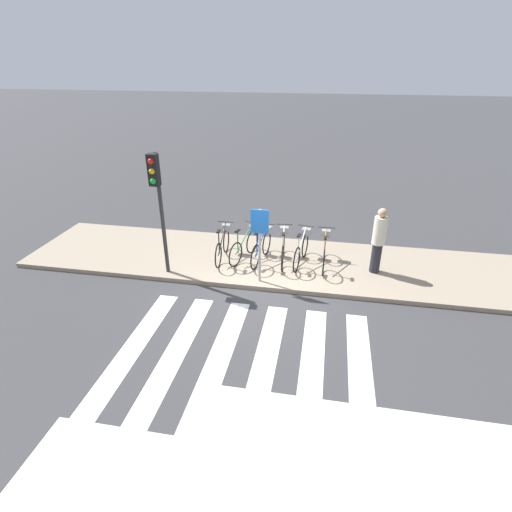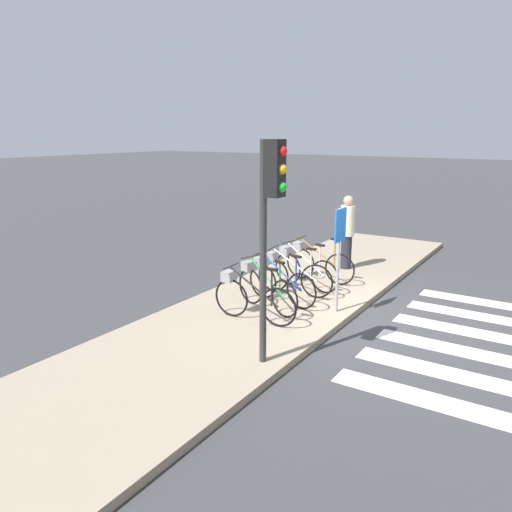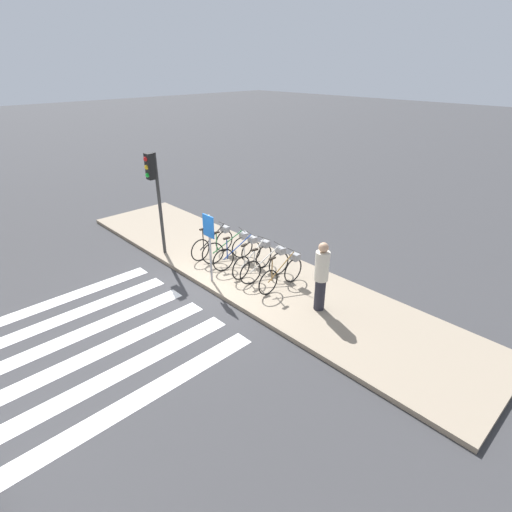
{
  "view_description": "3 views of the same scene",
  "coord_description": "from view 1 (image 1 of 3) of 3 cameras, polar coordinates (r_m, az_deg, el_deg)",
  "views": [
    {
      "loc": [
        1.36,
        -8.45,
        5.29
      ],
      "look_at": [
        -0.33,
        0.73,
        0.6
      ],
      "focal_mm": 28.0,
      "sensor_mm": 36.0,
      "label": 1
    },
    {
      "loc": [
        -8.35,
        -3.2,
        3.39
      ],
      "look_at": [
        -1.24,
        1.38,
        1.27
      ],
      "focal_mm": 35.0,
      "sensor_mm": 36.0,
      "label": 2
    },
    {
      "loc": [
        7.7,
        -5.51,
        5.62
      ],
      "look_at": [
        0.93,
        0.96,
        1.05
      ],
      "focal_mm": 28.0,
      "sensor_mm": 36.0,
      "label": 3
    }
  ],
  "objects": [
    {
      "name": "pedestrian",
      "position": [
        10.76,
        17.11,
        2.31
      ],
      "size": [
        0.34,
        0.34,
        1.78
      ],
      "color": "#23232D",
      "rests_on": "sidewalk"
    },
    {
      "name": "parked_bicycle_3",
      "position": [
        11.09,
        3.92,
        1.39
      ],
      "size": [
        0.46,
        1.66,
        1.02
      ],
      "color": "black",
      "rests_on": "sidewalk"
    },
    {
      "name": "parked_bicycle_5",
      "position": [
        11.02,
        9.77,
        0.87
      ],
      "size": [
        0.46,
        1.66,
        1.02
      ],
      "color": "black",
      "rests_on": "sidewalk"
    },
    {
      "name": "sign_post",
      "position": [
        9.67,
        0.53,
        3.24
      ],
      "size": [
        0.44,
        0.07,
        1.94
      ],
      "color": "#99999E",
      "rests_on": "sidewalk"
    },
    {
      "name": "parked_bicycle_4",
      "position": [
        11.05,
        6.58,
        1.18
      ],
      "size": [
        0.46,
        1.65,
        1.02
      ],
      "color": "black",
      "rests_on": "sidewalk"
    },
    {
      "name": "parked_bicycle_1",
      "position": [
        11.23,
        -1.46,
        1.79
      ],
      "size": [
        0.63,
        1.6,
        1.02
      ],
      "color": "black",
      "rests_on": "sidewalk"
    },
    {
      "name": "road_crosswalk",
      "position": [
        6.65,
        -6.25,
        -26.2
      ],
      "size": [
        4.95,
        8.0,
        0.01
      ],
      "color": "silver",
      "rests_on": "ground_plane"
    },
    {
      "name": "parked_bicycle_2",
      "position": [
        11.12,
        0.89,
        1.54
      ],
      "size": [
        0.46,
        1.65,
        1.02
      ],
      "color": "black",
      "rests_on": "sidewalk"
    },
    {
      "name": "sidewalk",
      "position": [
        11.36,
        2.39,
        -0.77
      ],
      "size": [
        14.03,
        3.08,
        0.12
      ],
      "color": "gray",
      "rests_on": "ground_plane"
    },
    {
      "name": "parked_bicycle_0",
      "position": [
        11.28,
        -4.74,
        1.81
      ],
      "size": [
        0.46,
        1.66,
        1.02
      ],
      "color": "black",
      "rests_on": "sidewalk"
    },
    {
      "name": "ground_plane",
      "position": [
        10.06,
        1.11,
        -5.05
      ],
      "size": [
        120.0,
        120.0,
        0.0
      ],
      "primitive_type": "plane",
      "color": "#38383A"
    },
    {
      "name": "traffic_light",
      "position": [
        10.0,
        -13.95,
        9.13
      ],
      "size": [
        0.24,
        0.4,
        3.17
      ],
      "color": "#2D2D2D",
      "rests_on": "sidewalk"
    }
  ]
}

